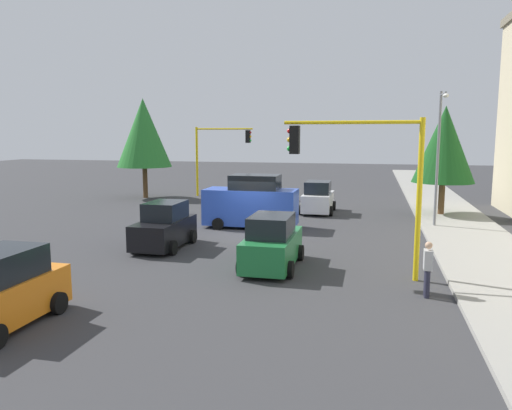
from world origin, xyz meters
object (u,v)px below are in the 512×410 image
Objects in this scene: car_white at (318,198)px; pedestrian_crossing at (428,268)px; traffic_signal_far_right at (219,147)px; delivery_van_blue at (251,203)px; car_black at (164,227)px; tree_opposite_side at (144,133)px; traffic_signal_near_left at (363,165)px; tree_roadside_mid at (444,145)px; street_lamp_curbside at (439,144)px; car_green at (272,244)px.

pedestrian_crossing is (15.40, 4.97, 0.01)m from car_white.
pedestrian_crossing is (21.70, 13.34, -2.92)m from traffic_signal_far_right.
delivery_van_blue reaches higher than car_black.
traffic_signal_near_left is at bearing 42.78° from tree_opposite_side.
tree_roadside_mid reaches higher than traffic_signal_far_right.
traffic_signal_far_right is 17.88m from car_black.
street_lamp_curbside is (10.39, 14.85, 0.52)m from traffic_signal_far_right.
street_lamp_curbside reaches higher than delivery_van_blue.
car_white is at bearing 179.00° from car_green.
car_white is (-11.09, 5.40, 0.00)m from car_black.
street_lamp_curbside is 11.91m from pedestrian_crossing.
tree_roadside_mid is 1.35× the size of delivery_van_blue.
tree_opposite_side reaches higher than traffic_signal_far_right.
delivery_van_blue reaches higher than pedestrian_crossing.
pedestrian_crossing is (11.31, -1.51, -3.44)m from street_lamp_curbside.
car_black is at bearing -25.20° from delivery_van_blue.
street_lamp_curbside is 14.21m from car_black.
traffic_signal_near_left is at bearing -20.25° from street_lamp_curbside.
tree_roadside_mid reaches higher than car_white.
tree_roadside_mid is at bearing 120.61° from delivery_van_blue.
pedestrian_crossing is at bearing 67.44° from car_black.
car_green is at bearing -98.89° from traffic_signal_near_left.
delivery_van_blue is at bearing 154.80° from car_black.
car_green is at bearing 67.73° from car_black.
street_lamp_curbside is 11.83m from car_green.
tree_roadside_mid is at bearing 79.22° from tree_opposite_side.
car_green reaches higher than pedestrian_crossing.
tree_opposite_side is at bearing -112.55° from street_lamp_curbside.
tree_opposite_side is 21.39m from tree_roadside_mid.
traffic_signal_near_left reaches higher than pedestrian_crossing.
tree_roadside_mid is (-4.39, 0.80, -0.10)m from street_lamp_curbside.
car_black is at bearing -25.95° from car_white.
car_green is 13.21m from car_white.
tree_roadside_mid reaches higher than car_green.
tree_opposite_side reaches higher than delivery_van_blue.
car_green is (13.50, -7.51, -3.35)m from tree_roadside_mid.
car_green is 2.35× the size of pedestrian_crossing.
car_black and car_white have the same top height.
tree_opposite_side is 2.03× the size of car_black.
car_black is at bearing -107.40° from traffic_signal_near_left.
traffic_signal_near_left is 0.83× the size of tree_roadside_mid.
tree_roadside_mid is at bearing 171.62° from pedestrian_crossing.
car_black is 2.18× the size of pedestrian_crossing.
tree_opposite_side is (2.00, -5.35, 1.10)m from traffic_signal_far_right.
tree_roadside_mid is (-14.00, 4.35, 0.41)m from traffic_signal_near_left.
delivery_van_blue reaches higher than car_green.
traffic_signal_far_right is at bearing -157.34° from car_green.
pedestrian_crossing is at bearing 67.15° from car_green.
traffic_signal_far_right is at bearing -148.41° from pedestrian_crossing.
pedestrian_crossing is (15.70, -2.31, -3.34)m from tree_roadside_mid.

